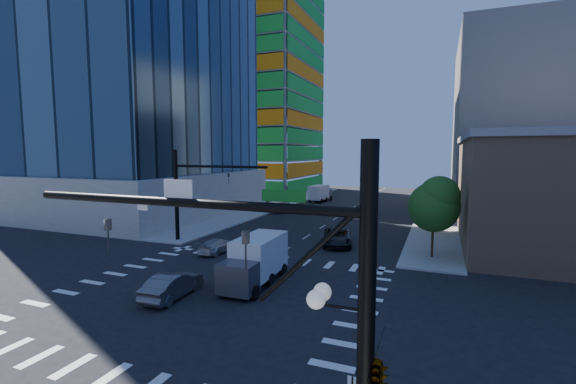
% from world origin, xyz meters
% --- Properties ---
extents(ground, '(160.00, 160.00, 0.00)m').
position_xyz_m(ground, '(0.00, 0.00, 0.00)').
color(ground, black).
rests_on(ground, ground).
extents(road_markings, '(20.00, 20.00, 0.01)m').
position_xyz_m(road_markings, '(0.00, 0.00, 0.01)').
color(road_markings, silver).
rests_on(road_markings, ground).
extents(sidewalk_ne, '(5.00, 60.00, 0.15)m').
position_xyz_m(sidewalk_ne, '(12.50, 40.00, 0.07)').
color(sidewalk_ne, '#9B9892').
rests_on(sidewalk_ne, ground).
extents(sidewalk_nw, '(5.00, 60.00, 0.15)m').
position_xyz_m(sidewalk_nw, '(-12.50, 40.00, 0.07)').
color(sidewalk_nw, '#9B9892').
rests_on(sidewalk_nw, ground).
extents(construction_building, '(25.16, 34.50, 70.60)m').
position_xyz_m(construction_building, '(-27.41, 61.93, 24.61)').
color(construction_building, slate).
rests_on(construction_building, ground).
extents(bg_building_ne, '(24.00, 30.00, 28.00)m').
position_xyz_m(bg_building_ne, '(27.00, 55.00, 14.00)').
color(bg_building_ne, slate).
rests_on(bg_building_ne, ground).
extents(signal_mast_se, '(10.51, 2.48, 9.00)m').
position_xyz_m(signal_mast_se, '(10.60, -11.50, 5.01)').
color(signal_mast_se, black).
rests_on(signal_mast_se, sidewalk_se).
extents(signal_mast_nw, '(10.20, 0.40, 9.00)m').
position_xyz_m(signal_mast_nw, '(-10.00, 11.50, 5.49)').
color(signal_mast_nw, black).
rests_on(signal_mast_nw, sidewalk_nw).
extents(tree_south, '(4.16, 4.16, 6.82)m').
position_xyz_m(tree_south, '(12.63, 13.90, 4.69)').
color(tree_south, '#382316').
rests_on(tree_south, sidewalk_ne).
extents(tree_north, '(3.54, 3.52, 5.78)m').
position_xyz_m(tree_north, '(12.93, 25.90, 3.99)').
color(tree_north, '#382316').
rests_on(tree_north, sidewalk_ne).
extents(car_nb_far, '(3.96, 6.17, 1.58)m').
position_xyz_m(car_nb_far, '(3.93, 15.66, 0.79)').
color(car_nb_far, black).
rests_on(car_nb_far, ground).
extents(car_sb_near, '(1.96, 4.38, 1.25)m').
position_xyz_m(car_sb_near, '(-5.28, 9.04, 0.62)').
color(car_sb_near, silver).
rests_on(car_sb_near, ground).
extents(car_sb_mid, '(2.81, 5.01, 1.61)m').
position_xyz_m(car_sb_mid, '(-8.50, 32.90, 0.80)').
color(car_sb_mid, '#979B9E').
rests_on(car_sb_mid, ground).
extents(car_sb_cross, '(1.88, 4.76, 1.54)m').
position_xyz_m(car_sb_cross, '(-2.11, -1.15, 0.77)').
color(car_sb_cross, '#505156').
rests_on(car_sb_cross, ground).
extents(box_truck_near, '(2.72, 6.05, 3.14)m').
position_xyz_m(box_truck_near, '(1.56, 2.59, 1.39)').
color(box_truck_near, black).
rests_on(box_truck_near, ground).
extents(box_truck_far, '(2.98, 5.94, 3.01)m').
position_xyz_m(box_truck_far, '(-7.13, 46.82, 1.33)').
color(box_truck_far, black).
rests_on(box_truck_far, ground).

